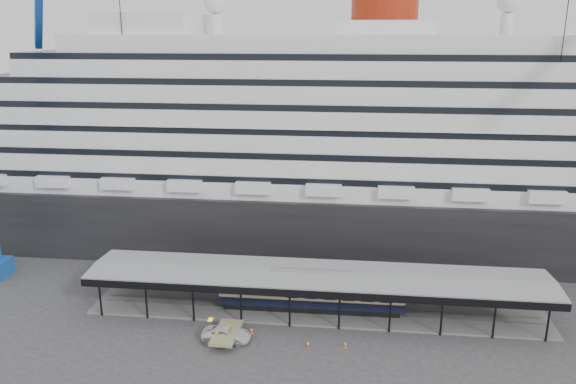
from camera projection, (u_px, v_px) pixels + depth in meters
The scene contains 8 objects.
ground at pixel (314, 332), 64.83m from camera, with size 200.00×200.00×0.00m, color #333335.
cruise_ship at pixel (329, 128), 90.26m from camera, with size 130.00×30.00×43.90m.
platform_canopy at pixel (317, 294), 68.95m from camera, with size 56.00×9.18×5.30m.
port_truck at pixel (227, 334), 62.81m from camera, with size 2.54×5.50×1.53m, color silver.
pullman_carriage at pixel (311, 291), 68.93m from camera, with size 22.58×3.17×22.15m.
traffic_cone_left at pixel (251, 330), 64.39m from camera, with size 0.46×0.46×0.74m.
traffic_cone_mid at pixel (308, 344), 61.55m from camera, with size 0.42×0.42×0.74m.
traffic_cone_right at pixel (345, 344), 61.50m from camera, with size 0.42×0.42×0.75m.
Camera 1 is at (3.66, -57.73, 33.57)m, focal length 35.00 mm.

